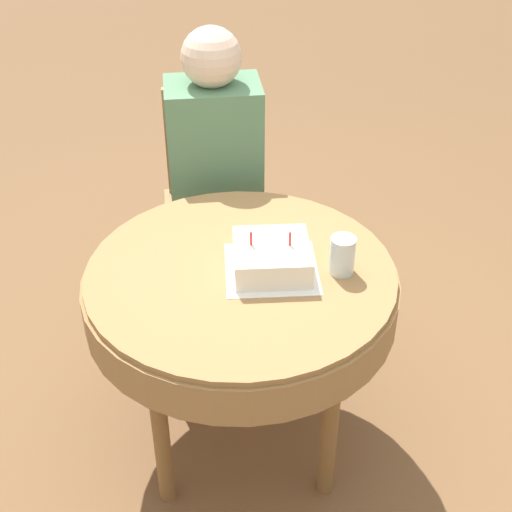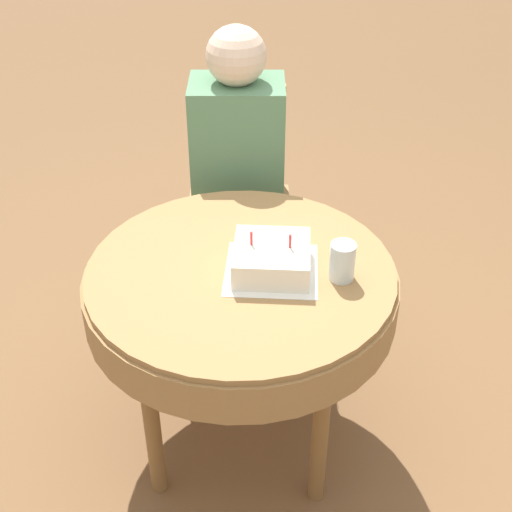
{
  "view_description": "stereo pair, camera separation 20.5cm",
  "coord_description": "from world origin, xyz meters",
  "px_view_note": "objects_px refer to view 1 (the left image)",
  "views": [
    {
      "loc": [
        -0.06,
        -1.67,
        1.94
      ],
      "look_at": [
        0.05,
        -0.0,
        0.75
      ],
      "focal_mm": 50.0,
      "sensor_mm": 36.0,
      "label": 1
    },
    {
      "loc": [
        0.15,
        -1.67,
        1.94
      ],
      "look_at": [
        0.05,
        -0.0,
        0.75
      ],
      "focal_mm": 50.0,
      "sensor_mm": 36.0,
      "label": 2
    }
  ],
  "objects_px": {
    "chair": "(215,197)",
    "birthday_cake": "(272,257)",
    "person": "(215,157)",
    "drinking_glass": "(342,255)"
  },
  "relations": [
    {
      "from": "drinking_glass",
      "to": "person",
      "type": "bearing_deg",
      "value": 117.28
    },
    {
      "from": "person",
      "to": "birthday_cake",
      "type": "xyz_separation_m",
      "value": [
        0.15,
        -0.66,
        0.02
      ]
    },
    {
      "from": "chair",
      "to": "person",
      "type": "height_order",
      "value": "person"
    },
    {
      "from": "birthday_cake",
      "to": "drinking_glass",
      "type": "relative_size",
      "value": 1.89
    },
    {
      "from": "person",
      "to": "birthday_cake",
      "type": "bearing_deg",
      "value": -80.42
    },
    {
      "from": "chair",
      "to": "person",
      "type": "xyz_separation_m",
      "value": [
        0.01,
        -0.09,
        0.22
      ]
    },
    {
      "from": "chair",
      "to": "person",
      "type": "distance_m",
      "value": 0.24
    },
    {
      "from": "chair",
      "to": "drinking_glass",
      "type": "relative_size",
      "value": 7.92
    },
    {
      "from": "person",
      "to": "birthday_cake",
      "type": "distance_m",
      "value": 0.68
    },
    {
      "from": "chair",
      "to": "birthday_cake",
      "type": "height_order",
      "value": "chair"
    }
  ]
}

